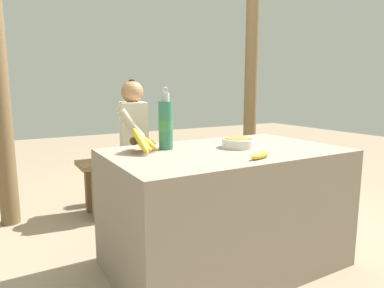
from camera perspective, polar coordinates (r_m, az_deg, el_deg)
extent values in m
plane|color=gray|center=(2.17, 5.34, -19.13)|extent=(12.00, 12.00, 0.00)
cube|color=gray|center=(2.03, 5.49, -10.54)|extent=(1.31, 0.80, 0.69)
sphere|color=#4C381E|center=(1.85, -9.64, 0.52)|extent=(0.05, 0.05, 0.05)
ellipsoid|color=gold|center=(1.79, -8.57, 0.53)|extent=(0.07, 0.16, 0.15)
ellipsoid|color=gold|center=(1.81, -8.33, 0.36)|extent=(0.10, 0.14, 0.11)
ellipsoid|color=gold|center=(1.84, -7.79, 0.55)|extent=(0.15, 0.10, 0.12)
ellipsoid|color=gold|center=(1.87, -8.03, 0.59)|extent=(0.15, 0.04, 0.09)
ellipsoid|color=gold|center=(1.89, -8.42, 0.68)|extent=(0.15, 0.09, 0.11)
ellipsoid|color=gold|center=(1.90, -9.33, 0.62)|extent=(0.10, 0.14, 0.09)
ellipsoid|color=gold|center=(1.90, -9.72, 0.61)|extent=(0.07, 0.15, 0.10)
cylinder|color=silver|center=(2.00, 7.71, 0.08)|extent=(0.19, 0.19, 0.05)
torus|color=silver|center=(2.00, 7.73, 0.75)|extent=(0.19, 0.19, 0.01)
cylinder|color=olive|center=(2.00, 7.73, 0.87)|extent=(0.16, 0.16, 0.01)
cylinder|color=#337556|center=(1.93, -4.39, 3.09)|extent=(0.08, 0.08, 0.27)
cylinder|color=#38844C|center=(1.93, -4.39, 3.09)|extent=(0.08, 0.08, 0.06)
cylinder|color=#ADADB2|center=(1.92, -4.45, 7.81)|extent=(0.04, 0.04, 0.05)
torus|color=#ADADB2|center=(1.91, -4.47, 8.96)|extent=(0.03, 0.01, 0.03)
ellipsoid|color=gold|center=(1.71, 11.41, -1.82)|extent=(0.16, 0.08, 0.04)
cube|color=brown|center=(3.01, -5.74, -2.25)|extent=(1.35, 0.32, 0.04)
cube|color=brown|center=(2.78, -15.63, -8.32)|extent=(0.06, 0.06, 0.41)
cube|color=brown|center=(3.24, 4.60, -5.47)|extent=(0.06, 0.06, 0.41)
cube|color=brown|center=(3.00, -16.78, -7.04)|extent=(0.06, 0.06, 0.41)
cube|color=brown|center=(3.43, 2.33, -4.59)|extent=(0.06, 0.06, 0.41)
cylinder|color=#232328|center=(2.84, -14.42, -7.48)|extent=(0.09, 0.09, 0.45)
cylinder|color=#232328|center=(2.79, -12.15, -2.79)|extent=(0.31, 0.16, 0.09)
cylinder|color=#232328|center=(3.02, -14.55, -6.48)|extent=(0.09, 0.09, 0.45)
cylinder|color=#232328|center=(2.97, -12.42, -2.06)|extent=(0.31, 0.16, 0.09)
cube|color=beige|center=(2.86, -9.75, 2.17)|extent=(0.27, 0.38, 0.47)
cylinder|color=beige|center=(2.69, -10.02, 3.30)|extent=(0.21, 0.11, 0.25)
cylinder|color=beige|center=(3.01, -10.71, 3.92)|extent=(0.21, 0.11, 0.25)
sphere|color=#9E704C|center=(2.84, -9.93, 8.53)|extent=(0.18, 0.18, 0.18)
sphere|color=black|center=(2.84, -9.96, 9.89)|extent=(0.07, 0.07, 0.07)
sphere|color=#4C381E|center=(3.17, 0.39, -0.31)|extent=(0.04, 0.04, 0.04)
ellipsoid|color=olive|center=(3.14, 1.22, -0.46)|extent=(0.10, 0.15, 0.10)
ellipsoid|color=olive|center=(3.17, 1.36, -0.32)|extent=(0.14, 0.09, 0.10)
ellipsoid|color=olive|center=(3.21, 0.97, -0.19)|extent=(0.15, 0.09, 0.08)
ellipsoid|color=olive|center=(3.22, 0.34, -0.17)|extent=(0.09, 0.13, 0.11)
cylinder|color=brown|center=(3.72, 9.81, 10.73)|extent=(0.13, 0.13, 2.26)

